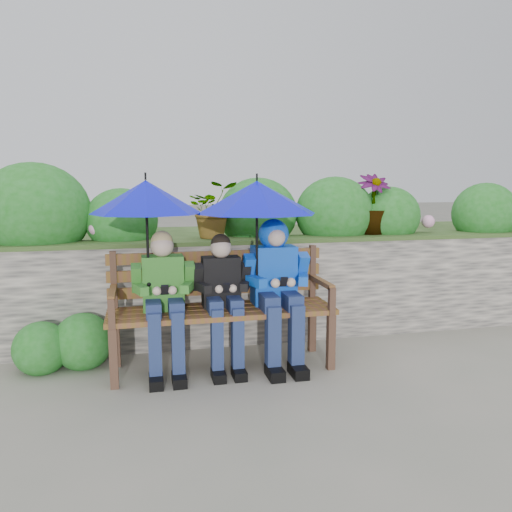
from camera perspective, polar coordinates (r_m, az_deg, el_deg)
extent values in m
plane|color=slate|center=(4.44, 0.30, -12.42)|extent=(60.00, 60.00, 0.00)
cube|color=#4E4C4A|center=(5.00, -1.70, -4.03)|extent=(8.00, 0.40, 1.00)
cube|color=#203C12|center=(4.91, -1.72, 1.79)|extent=(8.00, 0.42, 0.04)
cube|color=#203C12|center=(6.16, -3.91, -1.83)|extent=(8.00, 2.00, 0.96)
ellipsoid|color=#1B6618|center=(5.08, -23.98, 4.63)|extent=(1.02, 0.81, 0.92)
ellipsoid|color=#1B6618|center=(5.02, -15.10, 3.93)|extent=(0.70, 0.56, 0.63)
ellipsoid|color=#1B6618|center=(5.24, 0.23, 4.86)|extent=(0.83, 0.67, 0.75)
ellipsoid|color=#1B6618|center=(5.40, 8.97, 4.92)|extent=(0.85, 0.68, 0.77)
ellipsoid|color=#1B6618|center=(5.64, 14.90, 4.45)|extent=(0.71, 0.57, 0.64)
ellipsoid|color=#1B6618|center=(6.24, 24.69, 4.47)|extent=(0.76, 0.61, 0.69)
sphere|color=#E597C6|center=(4.92, -17.80, 3.04)|extent=(0.14, 0.14, 0.14)
sphere|color=#E597C6|center=(5.02, -0.44, 3.55)|extent=(0.14, 0.14, 0.14)
sphere|color=#E597C6|center=(5.78, 19.08, 3.74)|extent=(0.14, 0.14, 0.14)
imported|color=#1B6618|center=(4.94, -4.87, 5.27)|extent=(0.50, 0.43, 0.55)
imported|color=#1B6618|center=(5.45, 13.17, 5.81)|extent=(0.36, 0.36, 0.64)
sphere|color=#1B6618|center=(4.62, -19.15, -9.25)|extent=(0.50, 0.50, 0.50)
sphere|color=#1B6618|center=(4.63, -23.37, -9.69)|extent=(0.46, 0.46, 0.46)
cube|color=#4B3224|center=(4.06, -15.97, -11.23)|extent=(0.06, 0.06, 0.48)
cube|color=#4B3224|center=(4.51, -15.68, -9.21)|extent=(0.06, 0.06, 0.48)
cube|color=#4B3224|center=(4.33, 8.55, -9.70)|extent=(0.06, 0.06, 0.48)
cube|color=#4B3224|center=(4.76, 6.43, -7.99)|extent=(0.06, 0.06, 0.48)
cube|color=brown|center=(4.06, -3.39, -7.06)|extent=(1.90, 0.11, 0.04)
cube|color=brown|center=(4.19, -3.71, -6.56)|extent=(1.90, 0.11, 0.04)
cube|color=brown|center=(4.32, -4.01, -6.10)|extent=(1.90, 0.11, 0.04)
cube|color=brown|center=(4.45, -4.29, -5.66)|extent=(1.90, 0.11, 0.04)
cube|color=#4B3224|center=(4.40, -15.93, -2.88)|extent=(0.05, 0.05, 0.53)
cube|color=brown|center=(4.16, -16.08, -4.01)|extent=(0.05, 0.49, 0.04)
cube|color=#4B3224|center=(3.95, -16.18, -6.39)|extent=(0.05, 0.05, 0.23)
cube|color=#4B3224|center=(4.66, 6.44, -1.99)|extent=(0.05, 0.05, 0.53)
cube|color=brown|center=(4.43, 7.55, -2.99)|extent=(0.05, 0.49, 0.04)
cube|color=#4B3224|center=(4.24, 8.66, -5.15)|extent=(0.05, 0.05, 0.23)
cube|color=brown|center=(4.48, -4.43, -3.77)|extent=(1.90, 0.04, 0.10)
cube|color=brown|center=(4.45, -4.45, -1.91)|extent=(1.90, 0.04, 0.10)
cube|color=brown|center=(4.42, -4.47, -0.03)|extent=(1.90, 0.04, 0.10)
cube|color=#255D1F|center=(4.24, -10.58, -3.02)|extent=(0.34, 0.20, 0.46)
sphere|color=#CAAC95|center=(4.17, -10.68, 1.16)|extent=(0.19, 0.19, 0.19)
sphere|color=tan|center=(4.18, -10.70, 1.62)|extent=(0.18, 0.18, 0.18)
cube|color=navy|center=(4.12, -11.66, -5.81)|extent=(0.12, 0.32, 0.12)
cube|color=navy|center=(4.05, -11.47, -10.33)|extent=(0.10, 0.11, 0.58)
cube|color=black|center=(4.08, -11.34, -13.91)|extent=(0.11, 0.22, 0.08)
cube|color=navy|center=(4.13, -9.16, -5.72)|extent=(0.12, 0.32, 0.12)
cube|color=navy|center=(4.06, -8.90, -10.22)|extent=(0.10, 0.11, 0.58)
cube|color=black|center=(4.09, -8.75, -13.79)|extent=(0.11, 0.22, 0.08)
cube|color=#255D1F|center=(4.18, -13.51, -2.46)|extent=(0.08, 0.18, 0.25)
cube|color=#255D1F|center=(4.07, -13.06, -3.75)|extent=(0.13, 0.21, 0.07)
sphere|color=#CAAC95|center=(3.98, -11.26, -3.96)|extent=(0.07, 0.07, 0.07)
cube|color=#255D1F|center=(4.20, -7.64, -2.25)|extent=(0.08, 0.18, 0.25)
cube|color=#255D1F|center=(4.08, -7.87, -3.56)|extent=(0.13, 0.21, 0.07)
sphere|color=#CAAC95|center=(3.98, -9.53, -3.89)|extent=(0.07, 0.07, 0.07)
cube|color=black|center=(3.97, -10.39, -3.82)|extent=(0.06, 0.07, 0.09)
cube|color=black|center=(4.29, -4.03, -2.94)|extent=(0.32, 0.19, 0.43)
sphere|color=#CAAC95|center=(4.22, -4.03, 0.96)|extent=(0.18, 0.18, 0.18)
sphere|color=black|center=(4.23, -4.05, 1.40)|extent=(0.17, 0.17, 0.17)
cube|color=navy|center=(4.17, -4.83, -5.54)|extent=(0.11, 0.30, 0.11)
cube|color=navy|center=(4.11, -4.47, -9.93)|extent=(0.09, 0.10, 0.57)
cube|color=black|center=(4.14, -4.31, -13.45)|extent=(0.10, 0.21, 0.08)
cube|color=navy|center=(4.20, -2.53, -5.43)|extent=(0.11, 0.30, 0.11)
cube|color=navy|center=(4.13, -2.11, -9.79)|extent=(0.09, 0.10, 0.57)
cube|color=black|center=(4.17, -1.94, -13.28)|extent=(0.10, 0.21, 0.08)
cube|color=black|center=(4.21, -6.66, -2.42)|extent=(0.08, 0.17, 0.24)
cube|color=black|center=(4.11, -6.06, -3.62)|extent=(0.12, 0.20, 0.07)
sphere|color=#CAAC95|center=(4.04, -4.25, -3.80)|extent=(0.07, 0.07, 0.07)
cube|color=black|center=(4.27, -1.25, -2.20)|extent=(0.08, 0.17, 0.24)
cube|color=black|center=(4.16, -1.28, -3.41)|extent=(0.12, 0.20, 0.07)
sphere|color=#CAAC95|center=(4.06, -2.67, -3.73)|extent=(0.07, 0.07, 0.07)
cube|color=black|center=(4.04, -3.43, -3.66)|extent=(0.06, 0.07, 0.09)
cube|color=blue|center=(4.38, 2.03, -2.17)|extent=(0.38, 0.22, 0.51)
sphere|color=#CAAC95|center=(4.31, 2.12, 2.36)|extent=(0.21, 0.21, 0.21)
sphere|color=blue|center=(4.34, 2.02, 2.53)|extent=(0.26, 0.26, 0.26)
sphere|color=#CAAC95|center=(4.26, 2.31, 2.15)|extent=(0.16, 0.16, 0.16)
cube|color=navy|center=(4.23, 1.34, -5.17)|extent=(0.13, 0.35, 0.13)
cube|color=navy|center=(4.14, 1.94, -9.67)|extent=(0.11, 0.12, 0.58)
cube|color=black|center=(4.17, 2.17, -13.18)|extent=(0.12, 0.24, 0.09)
cube|color=navy|center=(4.28, 3.93, -5.02)|extent=(0.13, 0.35, 0.13)
cube|color=navy|center=(4.20, 4.61, -9.45)|extent=(0.11, 0.12, 0.58)
cube|color=black|center=(4.22, 4.85, -12.92)|extent=(0.12, 0.24, 0.09)
cube|color=blue|center=(4.26, -0.87, -1.56)|extent=(0.09, 0.20, 0.28)
cube|color=blue|center=(4.14, 0.01, -2.94)|extent=(0.14, 0.23, 0.08)
sphere|color=#CAAC95|center=(4.08, 2.22, -3.12)|extent=(0.08, 0.08, 0.08)
cube|color=blue|center=(4.39, 5.23, -1.31)|extent=(0.09, 0.20, 0.28)
cube|color=blue|center=(4.25, 5.40, -2.68)|extent=(0.14, 0.23, 0.08)
sphere|color=#CAAC95|center=(4.12, 4.01, -3.03)|extent=(0.08, 0.08, 0.08)
cube|color=black|center=(4.09, 3.17, -2.96)|extent=(0.06, 0.07, 0.09)
cone|color=#030ACB|center=(4.07, -12.45, 6.61)|extent=(0.88, 0.88, 0.26)
cylinder|color=black|center=(4.07, -12.52, 8.89)|extent=(0.02, 0.02, 0.06)
cylinder|color=black|center=(4.10, -12.29, 1.67)|extent=(0.02, 0.02, 0.71)
sphere|color=black|center=(4.15, -12.14, -3.17)|extent=(0.04, 0.04, 0.04)
cone|color=#030ACB|center=(4.15, 0.10, 6.72)|extent=(1.02, 1.02, 0.27)
cylinder|color=black|center=(4.15, 0.10, 9.00)|extent=(0.02, 0.02, 0.06)
cylinder|color=black|center=(4.18, 0.10, 2.08)|extent=(0.02, 0.02, 0.68)
sphere|color=black|center=(4.23, 0.10, -2.49)|extent=(0.04, 0.04, 0.04)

